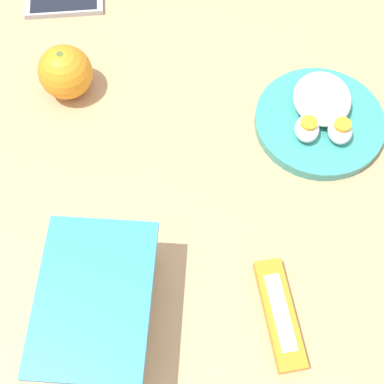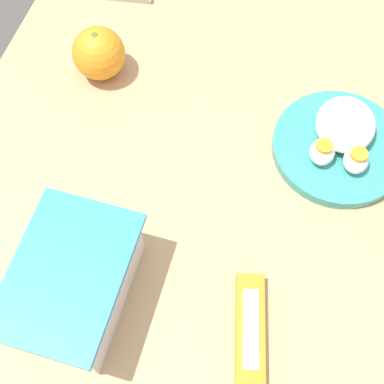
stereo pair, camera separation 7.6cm
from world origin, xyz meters
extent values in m
plane|color=#4C4742|center=(0.00, 0.00, 0.00)|extent=(10.00, 10.00, 0.00)
cube|color=tan|center=(0.00, 0.00, 0.76)|extent=(1.28, 0.74, 0.03)
cylinder|color=#A07D56|center=(0.58, -0.31, 0.37)|extent=(0.06, 0.06, 0.75)
cylinder|color=#A07D56|center=(0.58, 0.31, 0.37)|extent=(0.06, 0.06, 0.75)
cube|color=white|center=(-0.13, 0.08, 0.82)|extent=(0.18, 0.12, 0.09)
cube|color=beige|center=(-0.13, 0.08, 0.81)|extent=(0.17, 0.11, 0.06)
cube|color=#338CC6|center=(-0.13, 0.08, 0.87)|extent=(0.20, 0.14, 0.01)
ellipsoid|color=gray|center=(-0.13, 0.09, 0.84)|extent=(0.06, 0.05, 0.02)
sphere|color=orange|center=(0.24, 0.19, 0.82)|extent=(0.09, 0.09, 0.09)
cylinder|color=#4C662D|center=(0.24, 0.19, 0.86)|extent=(0.01, 0.01, 0.00)
cylinder|color=teal|center=(0.19, -0.21, 0.79)|extent=(0.20, 0.20, 0.02)
ellipsoid|color=white|center=(0.22, -0.21, 0.82)|extent=(0.10, 0.09, 0.04)
ellipsoid|color=white|center=(0.16, -0.24, 0.81)|extent=(0.05, 0.04, 0.03)
cylinder|color=#F4A823|center=(0.16, -0.24, 0.83)|extent=(0.03, 0.03, 0.01)
ellipsoid|color=white|center=(0.16, -0.19, 0.81)|extent=(0.05, 0.04, 0.03)
cylinder|color=#F4A823|center=(0.16, -0.19, 0.83)|extent=(0.03, 0.03, 0.01)
cube|color=orange|center=(-0.12, -0.15, 0.79)|extent=(0.15, 0.07, 0.02)
cube|color=white|center=(-0.12, -0.15, 0.80)|extent=(0.10, 0.04, 0.00)
camera|label=1|loc=(-0.30, -0.04, 1.49)|focal=50.00mm
camera|label=2|loc=(-0.29, -0.12, 1.49)|focal=50.00mm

